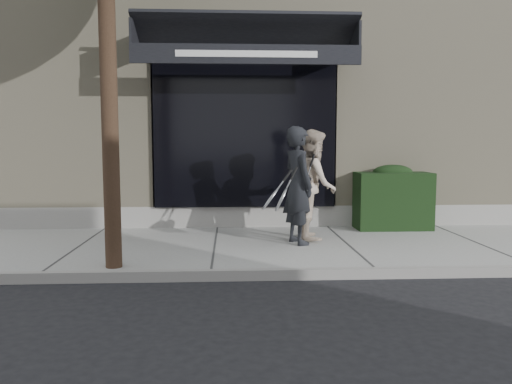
{
  "coord_description": "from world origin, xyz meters",
  "views": [
    {
      "loc": [
        -1.76,
        -7.4,
        1.65
      ],
      "look_at": [
        -1.35,
        0.6,
        0.85
      ],
      "focal_mm": 35.0,
      "sensor_mm": 36.0,
      "label": 1
    }
  ],
  "objects": [
    {
      "name": "building_facade",
      "position": [
        -0.01,
        4.96,
        2.74
      ],
      "size": [
        14.3,
        8.04,
        5.64
      ],
      "color": "#B8AC8C",
      "rests_on": "ground"
    },
    {
      "name": "ground",
      "position": [
        0.0,
        0.0,
        0.0
      ],
      "size": [
        80.0,
        80.0,
        0.0
      ],
      "primitive_type": "plane",
      "color": "black",
      "rests_on": "ground"
    },
    {
      "name": "pedestrian_back",
      "position": [
        -0.44,
        0.39,
        0.98
      ],
      "size": [
        0.7,
        0.91,
        1.73
      ],
      "color": "beige",
      "rests_on": "sidewalk"
    },
    {
      "name": "curb",
      "position": [
        0.0,
        -1.55,
        0.07
      ],
      "size": [
        20.0,
        0.1,
        0.14
      ],
      "primitive_type": "cube",
      "color": "gray",
      "rests_on": "ground"
    },
    {
      "name": "pedestrian_front",
      "position": [
        -0.75,
        0.01,
        1.0
      ],
      "size": [
        0.87,
        0.91,
        1.77
      ],
      "color": "black",
      "rests_on": "sidewalk"
    },
    {
      "name": "hedge",
      "position": [
        1.1,
        1.25,
        0.66
      ],
      "size": [
        1.3,
        0.7,
        1.14
      ],
      "color": "black",
      "rests_on": "sidewalk"
    },
    {
      "name": "sidewalk",
      "position": [
        0.0,
        0.0,
        0.06
      ],
      "size": [
        20.0,
        3.0,
        0.12
      ],
      "primitive_type": "cube",
      "color": "gray",
      "rests_on": "ground"
    }
  ]
}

